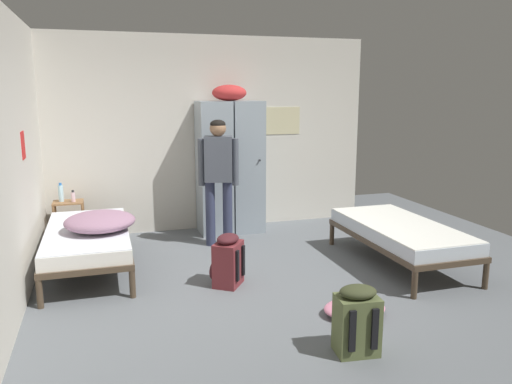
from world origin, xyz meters
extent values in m
plane|color=slate|center=(0.00, 0.00, 0.00)|extent=(7.74, 7.74, 0.00)
cube|color=beige|center=(0.00, 2.45, 1.38)|extent=(4.68, 0.06, 2.75)
cube|color=beige|center=(-2.31, 0.00, 1.38)|extent=(0.06, 4.84, 2.75)
cube|color=beige|center=(1.08, 2.42, 1.55)|extent=(0.55, 0.01, 0.40)
cube|color=red|center=(-2.27, 0.85, 1.45)|extent=(0.01, 0.20, 0.28)
cube|color=#8C99A3|center=(-0.03, 2.14, 0.93)|extent=(0.44, 0.52, 1.85)
cylinder|color=black|center=(0.09, 1.86, 1.05)|extent=(0.02, 0.03, 0.02)
cube|color=#8C99A3|center=(0.43, 2.14, 0.93)|extent=(0.44, 0.52, 1.85)
cylinder|color=black|center=(0.55, 1.86, 1.05)|extent=(0.02, 0.03, 0.02)
ellipsoid|color=red|center=(0.20, 2.14, 1.96)|extent=(0.48, 0.36, 0.22)
cylinder|color=brown|center=(-2.15, 2.03, 0.28)|extent=(0.03, 0.03, 0.55)
cylinder|color=brown|center=(-1.80, 2.03, 0.28)|extent=(0.03, 0.03, 0.55)
cylinder|color=brown|center=(-2.15, 2.30, 0.28)|extent=(0.03, 0.03, 0.55)
cylinder|color=brown|center=(-1.80, 2.30, 0.28)|extent=(0.03, 0.03, 0.55)
cube|color=brown|center=(-1.98, 2.17, 0.19)|extent=(0.38, 0.30, 0.02)
cube|color=brown|center=(-1.98, 2.17, 0.56)|extent=(0.38, 0.30, 0.02)
cylinder|color=#473828|center=(-2.15, 0.10, 0.14)|extent=(0.06, 0.06, 0.28)
cylinder|color=#473828|center=(-1.31, 0.10, 0.14)|extent=(0.06, 0.06, 0.28)
cylinder|color=#473828|center=(-2.15, 1.94, 0.14)|extent=(0.06, 0.06, 0.28)
cylinder|color=#473828|center=(-1.31, 1.94, 0.14)|extent=(0.06, 0.06, 0.28)
cube|color=#473828|center=(-1.73, 1.02, 0.31)|extent=(0.90, 1.90, 0.06)
cube|color=silver|center=(-1.73, 1.02, 0.41)|extent=(0.87, 1.84, 0.14)
cube|color=silver|center=(-1.73, 1.02, 0.49)|extent=(0.86, 1.82, 0.01)
cylinder|color=#473828|center=(2.15, 1.10, 0.14)|extent=(0.06, 0.06, 0.28)
cylinder|color=#473828|center=(1.31, 1.10, 0.14)|extent=(0.06, 0.06, 0.28)
cylinder|color=#473828|center=(2.15, -0.74, 0.14)|extent=(0.06, 0.06, 0.28)
cylinder|color=#473828|center=(1.31, -0.74, 0.14)|extent=(0.06, 0.06, 0.28)
cube|color=#473828|center=(1.73, 0.18, 0.31)|extent=(0.90, 1.90, 0.06)
cube|color=silver|center=(1.73, 0.18, 0.41)|extent=(0.87, 1.84, 0.14)
cube|color=white|center=(1.73, 0.18, 0.49)|extent=(0.86, 1.82, 0.01)
ellipsoid|color=gray|center=(-1.58, 0.89, 0.59)|extent=(0.76, 0.74, 0.21)
cylinder|color=#2D334C|center=(0.00, 1.49, 0.42)|extent=(0.12, 0.12, 0.85)
cylinder|color=#2D334C|center=(-0.22, 1.55, 0.42)|extent=(0.12, 0.12, 0.85)
cube|color=#474C56|center=(-0.11, 1.52, 1.14)|extent=(0.39, 0.29, 0.58)
cylinder|color=#474C56|center=(0.10, 1.47, 1.10)|extent=(0.08, 0.08, 0.60)
cylinder|color=#474C56|center=(-0.32, 1.58, 1.10)|extent=(0.08, 0.08, 0.60)
sphere|color=#936B4C|center=(-0.11, 1.52, 1.53)|extent=(0.21, 0.21, 0.21)
ellipsoid|color=black|center=(-0.11, 1.52, 1.58)|extent=(0.20, 0.20, 0.11)
cylinder|color=#B2DBEA|center=(-2.06, 2.19, 0.68)|extent=(0.06, 0.06, 0.22)
cylinder|color=#2666B2|center=(-2.06, 2.19, 0.80)|extent=(0.04, 0.04, 0.03)
cylinder|color=beige|center=(-1.91, 2.13, 0.63)|extent=(0.05, 0.05, 0.13)
cylinder|color=black|center=(-1.91, 2.13, 0.71)|extent=(0.03, 0.03, 0.03)
cube|color=#566038|center=(0.27, -1.50, 0.23)|extent=(0.34, 0.27, 0.46)
ellipsoid|color=#383D23|center=(0.29, -1.35, 0.15)|extent=(0.25, 0.11, 0.20)
ellipsoid|color=#383D23|center=(0.27, -1.50, 0.50)|extent=(0.31, 0.25, 0.10)
cube|color=black|center=(0.34, -1.64, 0.25)|extent=(0.05, 0.03, 0.32)
cube|color=black|center=(0.17, -1.62, 0.25)|extent=(0.05, 0.03, 0.32)
cube|color=maroon|center=(-0.33, 0.14, 0.23)|extent=(0.38, 0.40, 0.46)
ellipsoid|color=#42191E|center=(-0.46, 0.22, 0.15)|extent=(0.20, 0.24, 0.20)
ellipsoid|color=#42191E|center=(-0.33, 0.14, 0.50)|extent=(0.34, 0.36, 0.10)
cube|color=black|center=(-0.17, 0.13, 0.25)|extent=(0.05, 0.05, 0.32)
cube|color=black|center=(-0.27, -0.01, 0.25)|extent=(0.05, 0.05, 0.32)
ellipsoid|color=pink|center=(0.58, -0.89, 0.06)|extent=(0.57, 0.43, 0.12)
camera|label=1|loc=(-1.52, -4.70, 1.99)|focal=35.39mm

